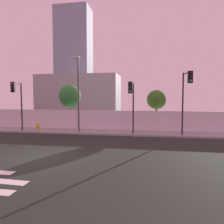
# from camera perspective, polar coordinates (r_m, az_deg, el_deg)

# --- Properties ---
(ground_plane) EXTENTS (80.00, 80.00, 0.00)m
(ground_plane) POSITION_cam_1_polar(r_m,az_deg,el_deg) (12.16, -17.41, -11.48)
(ground_plane) COLOR black
(sidewalk) EXTENTS (36.00, 2.40, 0.15)m
(sidewalk) POSITION_cam_1_polar(r_m,az_deg,el_deg) (19.63, -6.40, -5.23)
(sidewalk) COLOR gray
(sidewalk) RESTS_ON ground
(perimeter_wall) EXTENTS (36.00, 0.18, 1.80)m
(perimeter_wall) POSITION_cam_1_polar(r_m,az_deg,el_deg) (20.74, -5.43, -2.01)
(perimeter_wall) COLOR silver
(perimeter_wall) RESTS_ON sidewalk
(traffic_light_left) EXTENTS (0.37, 1.55, 4.24)m
(traffic_light_left) POSITION_cam_1_polar(r_m,az_deg,el_deg) (17.29, 5.24, 4.18)
(traffic_light_left) COLOR black
(traffic_light_left) RESTS_ON sidewalk
(traffic_light_center) EXTENTS (0.56, 1.52, 4.98)m
(traffic_light_center) POSITION_cam_1_polar(r_m,az_deg,el_deg) (17.54, 19.13, 5.62)
(traffic_light_center) COLOR black
(traffic_light_center) RESTS_ON sidewalk
(traffic_light_right) EXTENTS (0.34, 1.46, 4.36)m
(traffic_light_right) POSITION_cam_1_polar(r_m,az_deg,el_deg) (20.74, -23.87, 4.03)
(traffic_light_right) COLOR black
(traffic_light_right) RESTS_ON sidewalk
(street_lamp_curbside) EXTENTS (0.85, 2.18, 6.30)m
(street_lamp_curbside) POSITION_cam_1_polar(r_m,az_deg,el_deg) (18.86, -8.98, 6.16)
(street_lamp_curbside) COLOR #4C4C51
(street_lamp_curbside) RESTS_ON sidewalk
(fire_hydrant) EXTENTS (0.44, 0.26, 0.78)m
(fire_hydrant) POSITION_cam_1_polar(r_m,az_deg,el_deg) (20.56, -19.03, -3.63)
(fire_hydrant) COLOR gold
(fire_hydrant) RESTS_ON sidewalk
(roadside_tree_leftmost) EXTENTS (2.29, 2.29, 4.47)m
(roadside_tree_leftmost) POSITION_cam_1_polar(r_m,az_deg,el_deg) (22.49, -11.09, 4.17)
(roadside_tree_leftmost) COLOR brown
(roadside_tree_leftmost) RESTS_ON ground
(roadside_tree_midleft) EXTENTS (1.83, 1.83, 3.89)m
(roadside_tree_midleft) POSITION_cam_1_polar(r_m,az_deg,el_deg) (21.04, 11.70, 3.20)
(roadside_tree_midleft) COLOR brown
(roadside_tree_midleft) RESTS_ON ground
(low_building_distant) EXTENTS (12.91, 6.00, 6.73)m
(low_building_distant) POSITION_cam_1_polar(r_m,az_deg,el_deg) (35.71, -8.61, 4.17)
(low_building_distant) COLOR #A6A6A6
(low_building_distant) RESTS_ON ground
(tower_on_skyline) EXTENTS (7.39, 5.00, 22.52)m
(tower_on_skyline) POSITION_cam_1_polar(r_m,az_deg,el_deg) (49.40, -10.05, 13.28)
(tower_on_skyline) COLOR gray
(tower_on_skyline) RESTS_ON ground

